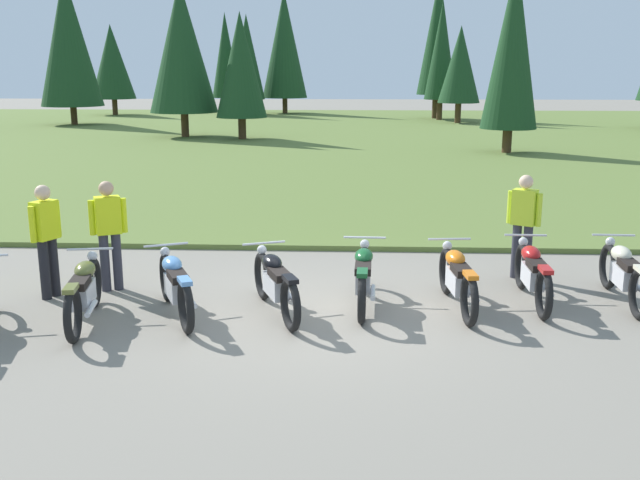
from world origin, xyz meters
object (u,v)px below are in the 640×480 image
at_px(motorcycle_black, 275,283).
at_px(rider_near_row_end, 46,234).
at_px(motorcycle_orange, 457,278).
at_px(rider_in_hivis_vest, 524,220).
at_px(motorcycle_sky_blue, 175,285).
at_px(motorcycle_british_green, 363,276).
at_px(motorcycle_red, 533,273).
at_px(motorcycle_cream, 624,273).
at_px(rider_checking_bike, 109,229).
at_px(motorcycle_olive, 84,291).

xyz_separation_m(motorcycle_black, rider_near_row_end, (-3.38, 0.56, 0.51)).
distance_m(motorcycle_orange, rider_in_hivis_vest, 2.04).
bearing_deg(motorcycle_sky_blue, motorcycle_british_green, 11.95).
bearing_deg(motorcycle_red, rider_in_hivis_vest, 84.61).
bearing_deg(motorcycle_orange, rider_near_row_end, 177.87).
xyz_separation_m(motorcycle_sky_blue, motorcycle_red, (4.96, 0.80, 0.00)).
bearing_deg(rider_near_row_end, motorcycle_cream, 1.08).
distance_m(motorcycle_sky_blue, rider_checking_bike, 1.75).
xyz_separation_m(motorcycle_olive, rider_near_row_end, (-0.91, 1.05, 0.51)).
bearing_deg(rider_near_row_end, motorcycle_british_green, -2.21).
bearing_deg(motorcycle_british_green, motorcycle_black, -162.43).
distance_m(motorcycle_red, rider_checking_bike, 6.23).
bearing_deg(rider_near_row_end, motorcycle_black, -9.37).
relative_size(motorcycle_cream, rider_checking_bike, 1.26).
bearing_deg(motorcycle_sky_blue, motorcycle_cream, 7.92).
xyz_separation_m(motorcycle_orange, motorcycle_red, (1.11, 0.31, 0.00)).
height_order(motorcycle_red, rider_in_hivis_vest, rider_in_hivis_vest).
relative_size(motorcycle_olive, rider_near_row_end, 1.25).
relative_size(motorcycle_red, rider_checking_bike, 1.26).
bearing_deg(motorcycle_cream, rider_checking_bike, 178.16).
xyz_separation_m(motorcycle_black, motorcycle_cream, (4.91, 0.71, 0.00)).
xyz_separation_m(motorcycle_sky_blue, motorcycle_black, (1.34, 0.16, 0.00)).
bearing_deg(motorcycle_orange, rider_in_hivis_vest, 51.70).
bearing_deg(motorcycle_orange, motorcycle_cream, 8.84).
relative_size(motorcycle_black, rider_checking_bike, 1.19).
height_order(motorcycle_cream, rider_near_row_end, rider_near_row_end).
bearing_deg(rider_in_hivis_vest, motorcycle_british_green, -149.20).
relative_size(motorcycle_olive, motorcycle_british_green, 0.99).
height_order(rider_near_row_end, rider_in_hivis_vest, same).
relative_size(motorcycle_orange, motorcycle_red, 1.00).
bearing_deg(motorcycle_british_green, motorcycle_sky_blue, -168.05).
xyz_separation_m(motorcycle_black, motorcycle_british_green, (1.20, 0.38, 0.00)).
bearing_deg(motorcycle_black, motorcycle_red, 10.14).
relative_size(motorcycle_british_green, rider_near_row_end, 1.26).
distance_m(motorcycle_orange, motorcycle_cream, 2.43).
height_order(rider_checking_bike, rider_near_row_end, same).
bearing_deg(motorcycle_red, motorcycle_orange, -164.49).
bearing_deg(rider_checking_bike, motorcycle_orange, -6.88).
xyz_separation_m(motorcycle_sky_blue, motorcycle_british_green, (2.54, 0.54, 0.00)).
bearing_deg(motorcycle_red, rider_checking_bike, 177.15).
xyz_separation_m(motorcycle_olive, rider_in_hivis_vest, (6.20, 2.38, 0.51)).
height_order(motorcycle_black, motorcycle_british_green, same).
bearing_deg(motorcycle_red, motorcycle_sky_blue, -170.79).
relative_size(motorcycle_red, rider_in_hivis_vest, 1.26).
xyz_separation_m(motorcycle_black, motorcycle_red, (3.61, 0.65, 0.00)).
xyz_separation_m(motorcycle_cream, rider_in_hivis_vest, (-1.18, 1.18, 0.51)).
height_order(motorcycle_sky_blue, motorcycle_british_green, same).
distance_m(motorcycle_olive, motorcycle_black, 2.52).
height_order(motorcycle_black, rider_in_hivis_vest, rider_in_hivis_vest).
relative_size(motorcycle_black, rider_in_hivis_vest, 1.19).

